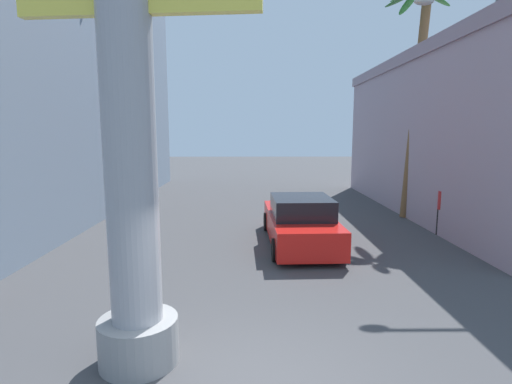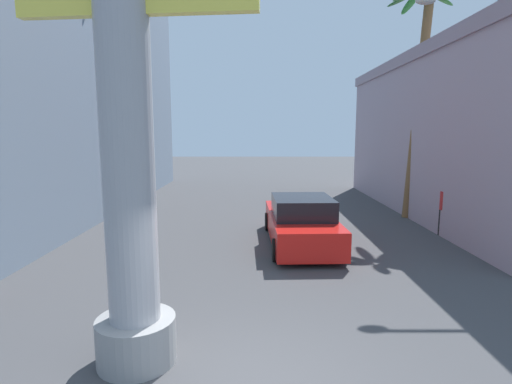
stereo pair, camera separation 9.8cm
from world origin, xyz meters
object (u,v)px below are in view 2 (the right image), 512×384
Objects in this scene: street_lamp at (479,100)px; pedestrian_mid_right at (444,206)px; neon_sign_pole at (121,1)px; palm_tree_mid_right at (418,80)px; car_lead at (300,222)px; palm_tree_mid_left at (61,76)px; pedestrian_far_left at (137,186)px.

pedestrian_mid_right is at bearing 88.55° from street_lamp.
palm_tree_mid_right is at bearing 52.09° from neon_sign_pole.
palm_tree_mid_left is at bearing 161.64° from car_lead.
palm_tree_mid_left is at bearing 172.52° from pedestrian_mid_right.
palm_tree_mid_right is 5.37× the size of pedestrian_far_left.
palm_tree_mid_right is (5.10, 4.15, 4.89)m from car_lead.
palm_tree_mid_left is 6.03m from pedestrian_far_left.
palm_tree_mid_left reaches higher than street_lamp.
neon_sign_pole is at bearing -144.33° from street_lamp.
street_lamp is 4.32× the size of pedestrian_far_left.
neon_sign_pole is at bearing -127.91° from palm_tree_mid_right.
palm_tree_mid_right reaches higher than street_lamp.
car_lead is at bearing 63.73° from neon_sign_pole.
palm_tree_mid_left is 14.42m from pedestrian_mid_right.
neon_sign_pole reaches higher than car_lead.
palm_tree_mid_right is 13.19m from pedestrian_far_left.
neon_sign_pole is at bearing -116.27° from car_lead.
street_lamp is at bearing -91.45° from pedestrian_mid_right.
palm_tree_mid_left reaches higher than car_lead.
neon_sign_pole is 1.19× the size of palm_tree_mid_right.
car_lead is at bearing -140.88° from palm_tree_mid_right.
pedestrian_far_left is at bearing 67.24° from palm_tree_mid_left.
street_lamp is 14.03m from palm_tree_mid_left.
palm_tree_mid_left reaches higher than pedestrian_far_left.
pedestrian_mid_right is (0.04, 1.73, -3.40)m from street_lamp.
street_lamp is 1.43× the size of car_lead.
palm_tree_mid_right reaches higher than pedestrian_mid_right.
car_lead is 0.56× the size of palm_tree_mid_right.
street_lamp is at bearing -30.75° from pedestrian_far_left.
palm_tree_mid_right is (8.34, 10.71, 0.33)m from neon_sign_pole.
palm_tree_mid_right is at bearing 88.41° from pedestrian_mid_right.
palm_tree_mid_left is at bearing -174.53° from palm_tree_mid_right.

